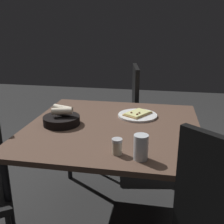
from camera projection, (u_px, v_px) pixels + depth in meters
ground at (113, 220)px, 1.95m from camera, size 8.00×8.00×0.00m
dining_table at (113, 134)px, 1.74m from camera, size 1.09×1.07×0.73m
pizza_plate at (138, 115)px, 1.89m from camera, size 0.27×0.27×0.04m
bread_basket at (62, 119)px, 1.73m from camera, size 0.23×0.23×0.12m
beer_glass at (141, 148)px, 1.28m from camera, size 0.07×0.07×0.13m
pepper_shaker at (117, 147)px, 1.34m from camera, size 0.05×0.05×0.08m
chair_near at (123, 111)px, 2.60m from camera, size 0.51×0.51×0.97m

